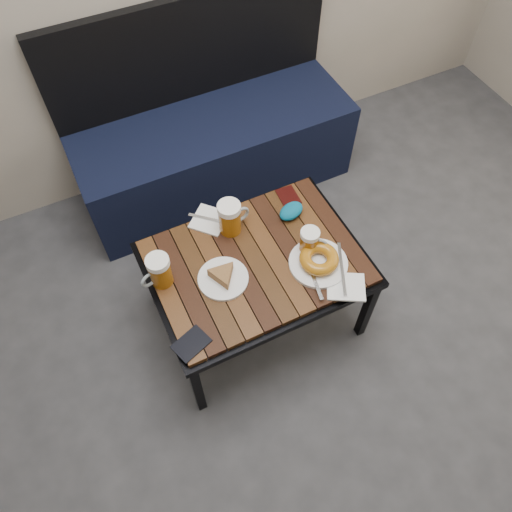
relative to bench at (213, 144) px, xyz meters
name	(u,v)px	position (x,y,z in m)	size (l,w,h in m)	color
ground	(386,491)	(-0.05, -1.76, -0.27)	(4.00, 4.00, 0.00)	#2D2D30
bench	(213,144)	(0.00, 0.00, 0.00)	(1.40, 0.50, 0.95)	black
cafe_table	(256,266)	(-0.17, -0.87, 0.16)	(0.84, 0.62, 0.47)	black
beer_mug_left	(159,271)	(-0.54, -0.80, 0.27)	(0.13, 0.10, 0.14)	#8E4E0B
beer_mug_centre	(230,217)	(-0.20, -0.68, 0.27)	(0.14, 0.10, 0.15)	#8E4E0B
beer_mug_right	(310,241)	(0.03, -0.92, 0.26)	(0.11, 0.10, 0.12)	#8E4E0B
plate_pie	(223,276)	(-0.32, -0.89, 0.22)	(0.19, 0.19, 0.05)	white
plate_bagel	(319,261)	(0.03, -0.99, 0.23)	(0.24, 0.29, 0.06)	white
napkin_left	(209,220)	(-0.26, -0.61, 0.20)	(0.19, 0.19, 0.01)	white
napkin_right	(346,287)	(0.08, -1.13, 0.20)	(0.18, 0.18, 0.01)	white
passport_navy	(191,344)	(-0.53, -1.08, 0.20)	(0.09, 0.12, 0.01)	black
passport_burgundy	(288,197)	(0.09, -0.64, 0.20)	(0.08, 0.11, 0.01)	black
knit_pouch	(291,211)	(0.06, -0.73, 0.22)	(0.11, 0.07, 0.05)	#05568B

